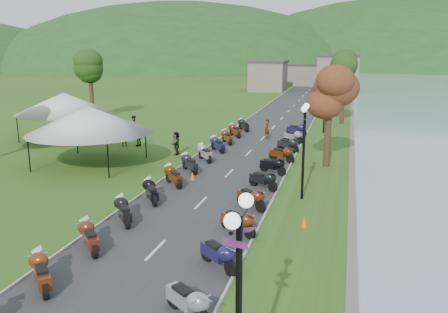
% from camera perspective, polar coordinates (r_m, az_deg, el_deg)
% --- Properties ---
extents(road, '(7.00, 120.00, 0.02)m').
position_cam_1_polar(road, '(47.51, 5.96, 3.52)').
color(road, '#333336').
rests_on(road, ground).
extents(hills_backdrop, '(360.00, 120.00, 76.00)m').
position_cam_1_polar(hills_backdrop, '(206.57, 13.03, 10.73)').
color(hills_backdrop, '#285621').
rests_on(hills_backdrop, ground).
extents(far_building, '(18.00, 16.00, 5.00)m').
position_cam_1_polar(far_building, '(91.91, 9.19, 9.69)').
color(far_building, gray).
rests_on(far_building, ground).
extents(moto_row_left, '(2.60, 45.85, 1.10)m').
position_cam_1_polar(moto_row_left, '(24.94, -8.60, -4.27)').
color(moto_row_left, '#331411').
rests_on(moto_row_left, ground).
extents(moto_row_right, '(2.60, 39.58, 1.10)m').
position_cam_1_polar(moto_row_right, '(25.40, 4.17, -3.83)').
color(moto_row_right, '#331411').
rests_on(moto_row_right, ground).
extents(vendor_tent_main, '(5.61, 5.61, 4.00)m').
position_cam_1_polar(vendor_tent_main, '(33.37, -15.82, 2.41)').
color(vendor_tent_main, silver).
rests_on(vendor_tent_main, ground).
extents(vendor_tent_side, '(5.50, 5.50, 4.00)m').
position_cam_1_polar(vendor_tent_side, '(43.60, -18.60, 4.67)').
color(vendor_tent_side, silver).
rests_on(vendor_tent_side, ground).
extents(tree_lakeside, '(2.88, 2.88, 8.01)m').
position_cam_1_polar(tree_lakeside, '(31.98, 12.52, 5.78)').
color(tree_lakeside, '#2A4D17').
rests_on(tree_lakeside, ground).
extents(pedestrian_a, '(0.67, 0.70, 1.55)m').
position_cam_1_polar(pedestrian_a, '(39.18, -11.84, 1.21)').
color(pedestrian_a, slate).
rests_on(pedestrian_a, ground).
extents(pedestrian_b, '(0.95, 0.65, 1.78)m').
position_cam_1_polar(pedestrian_b, '(44.04, -10.75, 2.57)').
color(pedestrian_b, slate).
rests_on(pedestrian_b, ground).
extents(pedestrian_c, '(0.90, 1.25, 1.79)m').
position_cam_1_polar(pedestrian_c, '(41.32, -15.72, 1.61)').
color(pedestrian_c, slate).
rests_on(pedestrian_c, ground).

